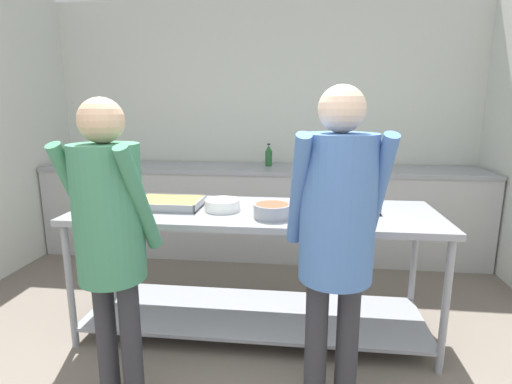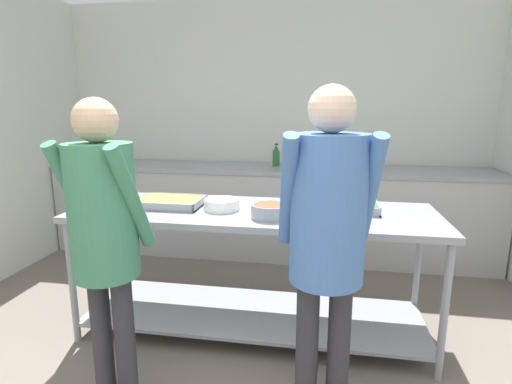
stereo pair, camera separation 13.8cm
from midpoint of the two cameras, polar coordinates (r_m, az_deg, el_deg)
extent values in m
cube|color=silver|center=(4.43, 0.17, 9.36)|extent=(4.64, 0.06, 2.65)
cube|color=#A8A8A8|center=(4.21, -0.41, -2.94)|extent=(4.48, 0.62, 0.89)
cube|color=gray|center=(4.11, -0.42, 3.33)|extent=(4.48, 0.65, 0.04)
cube|color=black|center=(4.17, -5.76, 3.52)|extent=(0.42, 0.45, 0.02)
cube|color=gray|center=(2.64, -1.76, -3.01)|extent=(2.38, 0.77, 0.04)
cube|color=gray|center=(2.92, -1.66, -16.99)|extent=(2.30, 0.69, 0.02)
cylinder|color=gray|center=(2.89, -26.32, -12.13)|extent=(0.04, 0.04, 0.83)
cylinder|color=gray|center=(2.57, 24.01, -14.93)|extent=(0.04, 0.04, 0.83)
cylinder|color=gray|center=(3.43, -20.22, -7.81)|extent=(0.04, 0.04, 0.83)
cylinder|color=gray|center=(3.16, 20.44, -9.49)|extent=(0.04, 0.04, 0.83)
cube|color=gray|center=(2.79, -13.71, -1.98)|extent=(0.44, 0.32, 0.01)
cube|color=gold|center=(2.78, -13.74, -1.47)|extent=(0.42, 0.30, 0.04)
cube|color=gray|center=(2.65, -14.88, -2.33)|extent=(0.44, 0.01, 0.05)
cube|color=gray|center=(2.93, -12.69, -0.84)|extent=(0.44, 0.01, 0.05)
cube|color=gray|center=(2.87, -17.79, -1.40)|extent=(0.01, 0.32, 0.05)
cube|color=gray|center=(2.72, -9.45, -1.70)|extent=(0.01, 0.32, 0.05)
cylinder|color=white|center=(2.65, -6.31, -2.46)|extent=(0.24, 0.24, 0.01)
cylinder|color=white|center=(2.64, -6.32, -2.20)|extent=(0.24, 0.24, 0.01)
cylinder|color=white|center=(2.64, -6.33, -1.95)|extent=(0.23, 0.23, 0.01)
cylinder|color=white|center=(2.64, -6.33, -1.70)|extent=(0.23, 0.23, 0.01)
cylinder|color=white|center=(2.64, -6.34, -1.45)|extent=(0.23, 0.23, 0.01)
cylinder|color=white|center=(2.63, -6.34, -1.19)|extent=(0.23, 0.23, 0.01)
cylinder|color=gray|center=(2.45, 0.73, -2.71)|extent=(0.23, 0.23, 0.08)
cylinder|color=#B7472D|center=(2.44, 0.73, -1.88)|extent=(0.20, 0.20, 0.01)
cylinder|color=black|center=(2.43, 5.11, -2.09)|extent=(0.14, 0.02, 0.02)
cube|color=gray|center=(2.72, 10.78, -2.21)|extent=(0.45, 0.31, 0.01)
cube|color=#387A38|center=(2.71, 10.80, -1.69)|extent=(0.43, 0.29, 0.04)
cube|color=gray|center=(2.57, 11.03, -2.58)|extent=(0.45, 0.01, 0.05)
cube|color=gray|center=(2.86, 10.60, -1.05)|extent=(0.45, 0.01, 0.05)
cube|color=gray|center=(2.71, 6.13, -1.66)|extent=(0.01, 0.31, 0.05)
cube|color=gray|center=(2.74, 15.42, -1.87)|extent=(0.01, 0.31, 0.05)
cylinder|color=#2D2D33|center=(2.13, 6.58, -21.28)|extent=(0.11, 0.11, 0.74)
cylinder|color=#2D2D33|center=(2.16, 10.94, -20.95)|extent=(0.11, 0.11, 0.74)
cylinder|color=#4770B2|center=(1.80, 3.88, 0.04)|extent=(0.12, 0.32, 0.56)
cylinder|color=#4770B2|center=(1.88, 15.04, 0.14)|extent=(0.12, 0.32, 0.56)
cylinder|color=#4770B2|center=(1.85, 9.49, -2.34)|extent=(0.35, 0.35, 0.68)
sphere|color=beige|center=(1.79, 9.99, 11.62)|extent=(0.21, 0.21, 0.21)
cylinder|color=#2D2D33|center=(2.35, -22.22, -19.10)|extent=(0.10, 0.10, 0.71)
cylinder|color=#2D2D33|center=(2.27, -19.15, -20.01)|extent=(0.10, 0.10, 0.71)
cylinder|color=#3D7F5B|center=(2.14, -25.95, -0.42)|extent=(0.12, 0.31, 0.54)
cylinder|color=#3D7F5B|center=(1.93, -18.30, -1.07)|extent=(0.12, 0.31, 0.54)
cylinder|color=#3D7F5B|center=(2.04, -22.15, -2.85)|extent=(0.32, 0.32, 0.66)
sphere|color=tan|center=(1.98, -23.16, 9.38)|extent=(0.21, 0.21, 0.21)
cylinder|color=#23602D|center=(4.16, 0.87, 4.81)|extent=(0.07, 0.07, 0.16)
cone|color=#23602D|center=(4.15, 0.87, 6.30)|extent=(0.06, 0.06, 0.06)
cylinder|color=black|center=(4.15, 0.87, 6.83)|extent=(0.03, 0.03, 0.02)
camera|label=1|loc=(0.07, -91.46, -0.32)|focal=28.00mm
camera|label=2|loc=(0.07, 88.54, 0.32)|focal=28.00mm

